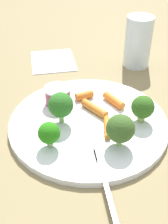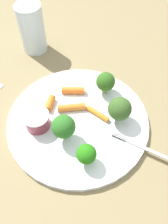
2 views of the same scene
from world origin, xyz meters
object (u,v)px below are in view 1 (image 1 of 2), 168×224
object	(u,v)px
carrot_stick_0	(107,127)
carrot_stick_3	(94,109)
sauce_cup	(58,95)
broccoli_floret_0	(61,106)
broccoli_floret_1	(49,133)
carrot_stick_1	(87,95)
napkin	(53,61)
fork	(108,191)
broccoli_floret_2	(143,107)
plate	(88,122)
broccoli_floret_3	(120,129)
drinking_glass	(138,42)
carrot_stick_2	(114,100)

from	to	relation	value
carrot_stick_0	carrot_stick_3	bearing A→B (deg)	-164.54
sauce_cup	broccoli_floret_0	bearing A→B (deg)	3.59
broccoli_floret_1	carrot_stick_0	distance (m)	0.11
carrot_stick_1	carrot_stick_3	distance (m)	0.05
broccoli_floret_0	carrot_stick_0	bearing A→B (deg)	71.56
carrot_stick_0	broccoli_floret_1	bearing A→B (deg)	-72.85
broccoli_floret_0	napkin	world-z (taller)	broccoli_floret_0
broccoli_floret_0	fork	world-z (taller)	broccoli_floret_0
broccoli_floret_2	plate	bearing A→B (deg)	-97.32
broccoli_floret_1	broccoli_floret_3	xyz separation A→B (m)	(0.01, 0.11, 0.01)
carrot_stick_1	napkin	world-z (taller)	carrot_stick_1
broccoli_floret_2	carrot_stick_3	bearing A→B (deg)	-114.06
plate	drinking_glass	xyz separation A→B (m)	(-0.23, 0.15, 0.06)
broccoli_floret_0	carrot_stick_1	world-z (taller)	broccoli_floret_0
broccoli_floret_2	napkin	xyz separation A→B (m)	(-0.28, -0.16, -0.04)
plate	broccoli_floret_3	size ratio (longest dim) A/B	5.00
plate	carrot_stick_1	bearing A→B (deg)	176.11
broccoli_floret_1	carrot_stick_3	bearing A→B (deg)	135.00
carrot_stick_1	carrot_stick_2	distance (m)	0.06
broccoli_floret_2	broccoli_floret_3	world-z (taller)	broccoli_floret_3
broccoli_floret_2	carrot_stick_3	world-z (taller)	broccoli_floret_2
broccoli_floret_1	carrot_stick_2	xyz separation A→B (m)	(-0.11, 0.13, -0.02)
broccoli_floret_3	carrot_stick_0	bearing A→B (deg)	-161.93
broccoli_floret_1	carrot_stick_3	distance (m)	0.12
carrot_stick_3	napkin	world-z (taller)	carrot_stick_3
broccoli_floret_3	carrot_stick_3	bearing A→B (deg)	-163.42
carrot_stick_3	plate	bearing A→B (deg)	-30.68
carrot_stick_3	broccoli_floret_2	bearing A→B (deg)	65.94
fork	broccoli_floret_2	bearing A→B (deg)	149.68
broccoli_floret_0	carrot_stick_2	distance (m)	0.12
carrot_stick_0	napkin	world-z (taller)	carrot_stick_0
plate	carrot_stick_3	distance (m)	0.03
carrot_stick_2	carrot_stick_3	size ratio (longest dim) A/B	0.86
broccoli_floret_1	drinking_glass	xyz separation A→B (m)	(-0.29, 0.22, 0.02)
carrot_stick_0	carrot_stick_3	distance (m)	0.06
broccoli_floret_3	carrot_stick_0	world-z (taller)	broccoli_floret_3
fork	napkin	size ratio (longest dim) A/B	1.42
carrot_stick_2	carrot_stick_3	distance (m)	0.05
carrot_stick_0	carrot_stick_2	world-z (taller)	carrot_stick_2
sauce_cup	broccoli_floret_0	world-z (taller)	broccoli_floret_0
broccoli_floret_0	carrot_stick_1	bearing A→B (deg)	143.95
carrot_stick_3	drinking_glass	world-z (taller)	drinking_glass
plate	broccoli_floret_2	xyz separation A→B (m)	(0.01, 0.10, 0.04)
carrot_stick_2	broccoli_floret_0	bearing A→B (deg)	-64.41
sauce_cup	broccoli_floret_1	bearing A→B (deg)	-8.20
broccoli_floret_1	napkin	bearing A→B (deg)	177.96
plate	broccoli_floret_1	xyz separation A→B (m)	(0.06, -0.07, 0.03)
fork	carrot_stick_1	bearing A→B (deg)	-179.40
broccoli_floret_1	broccoli_floret_3	distance (m)	0.11
sauce_cup	broccoli_floret_1	xyz separation A→B (m)	(0.12, -0.02, 0.01)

